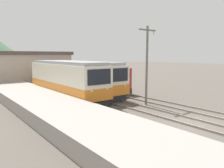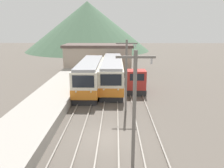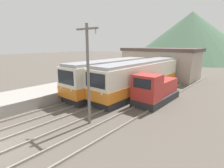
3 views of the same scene
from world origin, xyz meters
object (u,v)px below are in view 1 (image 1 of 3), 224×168
at_px(catenary_mast_mid, 147,63).
at_px(commuter_train_left, 66,81).
at_px(shunting_locomotive, 110,82).
at_px(commuter_train_center, 79,78).

bearing_deg(catenary_mast_mid, commuter_train_left, 120.60).
distance_m(commuter_train_left, shunting_locomotive, 5.83).
xyz_separation_m(commuter_train_center, shunting_locomotive, (3.00, -2.11, -0.54)).
xyz_separation_m(commuter_train_center, catenary_mast_mid, (1.51, -9.48, 2.05)).
distance_m(commuter_train_left, catenary_mast_mid, 8.70).
bearing_deg(commuter_train_center, commuter_train_left, -141.83).
distance_m(commuter_train_left, commuter_train_center, 3.56).
relative_size(commuter_train_left, catenary_mast_mid, 1.78).
xyz_separation_m(commuter_train_left, catenary_mast_mid, (4.31, -7.28, 2.02)).
xyz_separation_m(shunting_locomotive, catenary_mast_mid, (-1.49, -7.38, 2.59)).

